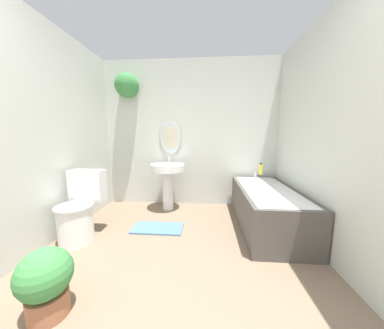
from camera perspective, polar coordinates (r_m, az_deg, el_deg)
The scene contains 9 objects.
wall_back at distance 3.28m, azimuth -2.60°, elevation 10.45°, with size 2.96×0.38×2.40m.
wall_left at distance 2.51m, azimuth -39.41°, elevation 7.18°, with size 0.06×2.95×2.40m.
wall_right at distance 2.17m, azimuth 37.52°, elevation 7.45°, with size 0.06×2.95×2.40m.
toilet at distance 2.59m, azimuth -30.33°, elevation -11.75°, with size 0.40×0.54×0.77m.
pedestal_sink at distance 3.06m, azimuth -7.24°, elevation -3.34°, with size 0.53×0.53×0.84m.
bathtub at distance 2.72m, azimuth 21.21°, elevation -11.61°, with size 0.69×1.49×0.59m.
shampoo_bottle at distance 3.16m, azimuth 19.65°, elevation -1.28°, with size 0.06×0.06×0.18m.
potted_plant at distance 1.72m, azimuth -37.30°, elevation -25.64°, with size 0.33×0.33×0.46m.
bath_mat at distance 2.62m, azimuth -10.09°, elevation -18.05°, with size 0.63×0.33×0.02m.
Camera 1 is at (0.28, -0.41, 1.17)m, focal length 18.00 mm.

